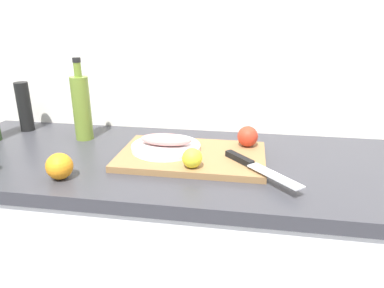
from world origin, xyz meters
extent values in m
cube|color=white|center=(0.00, 0.33, 1.25)|extent=(3.20, 0.05, 2.50)
cube|color=white|center=(0.00, 0.00, 0.43)|extent=(2.00, 0.58, 0.86)
cube|color=#333338|center=(0.00, 0.00, 0.88)|extent=(2.00, 0.60, 0.04)
cube|color=olive|center=(-0.12, 0.00, 0.91)|extent=(0.46, 0.29, 0.02)
cylinder|color=white|center=(-0.21, 0.02, 0.93)|extent=(0.22, 0.22, 0.01)
ellipsoid|color=tan|center=(-0.21, 0.02, 0.95)|extent=(0.17, 0.07, 0.04)
cube|color=silver|center=(0.13, -0.15, 0.93)|extent=(0.15, 0.16, 0.00)
cube|color=black|center=(0.03, -0.04, 0.93)|extent=(0.09, 0.10, 0.02)
sphere|color=yellow|center=(-0.10, -0.11, 0.95)|extent=(0.06, 0.06, 0.06)
sphere|color=red|center=(0.05, 0.10, 0.95)|extent=(0.07, 0.07, 0.07)
cylinder|color=olive|center=(-0.55, 0.13, 1.01)|extent=(0.06, 0.06, 0.23)
cylinder|color=olive|center=(-0.55, 0.13, 1.15)|extent=(0.03, 0.03, 0.05)
cylinder|color=black|center=(-0.55, 0.13, 1.19)|extent=(0.03, 0.03, 0.02)
sphere|color=orange|center=(-0.46, -0.20, 0.94)|extent=(0.07, 0.07, 0.07)
cylinder|color=black|center=(-0.82, 0.19, 1.00)|extent=(0.05, 0.05, 0.19)
camera|label=1|loc=(0.05, -1.03, 1.33)|focal=32.96mm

